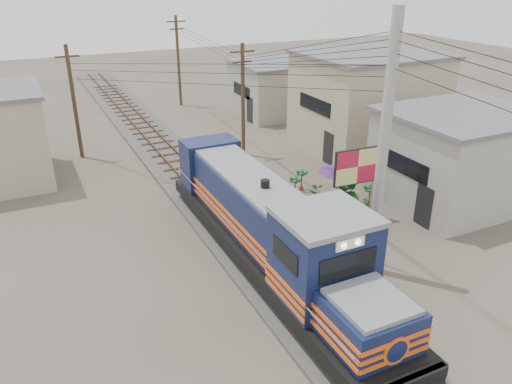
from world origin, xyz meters
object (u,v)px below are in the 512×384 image
locomotive (272,230)px  billboard (357,168)px  market_umbrella (339,168)px  vendor (341,170)px

locomotive → billboard: bearing=19.6°
locomotive → billboard: 5.79m
market_umbrella → vendor: size_ratio=1.56×
market_umbrella → vendor: 2.90m
vendor → market_umbrella: bearing=43.3°
locomotive → vendor: 9.43m
market_umbrella → locomotive: bearing=-146.6°
billboard → market_umbrella: 1.99m
market_umbrella → vendor: bearing=51.2°
locomotive → billboard: size_ratio=4.36×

